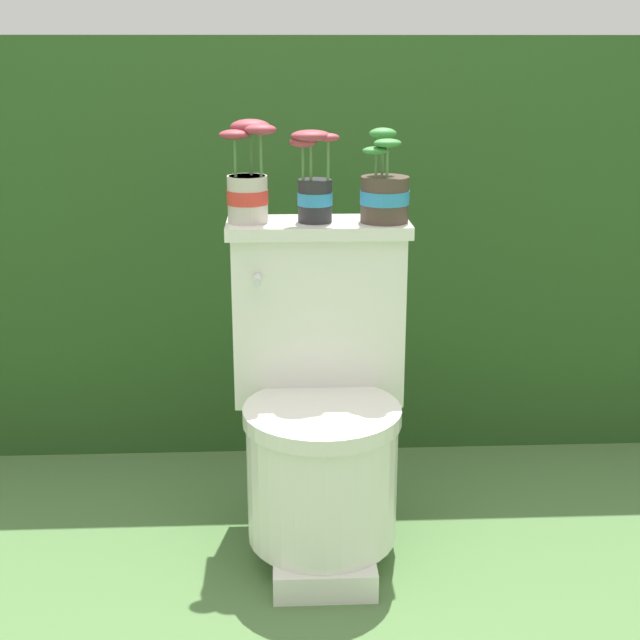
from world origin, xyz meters
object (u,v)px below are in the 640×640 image
(toilet, at_px, (320,413))
(potted_plant_midleft, at_px, (314,185))
(potted_plant_left, at_px, (248,182))
(potted_plant_middle, at_px, (384,192))

(toilet, relative_size, potted_plant_midleft, 3.66)
(toilet, distance_m, potted_plant_left, 0.57)
(potted_plant_left, relative_size, potted_plant_middle, 1.10)
(toilet, height_order, potted_plant_left, potted_plant_left)
(potted_plant_midleft, bearing_deg, toilet, -85.19)
(potted_plant_midleft, height_order, potted_plant_middle, same)
(potted_plant_midleft, relative_size, potted_plant_middle, 1.00)
(toilet, height_order, potted_plant_midleft, potted_plant_midleft)
(potted_plant_middle, bearing_deg, toilet, -144.96)
(potted_plant_left, distance_m, potted_plant_midleft, 0.15)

